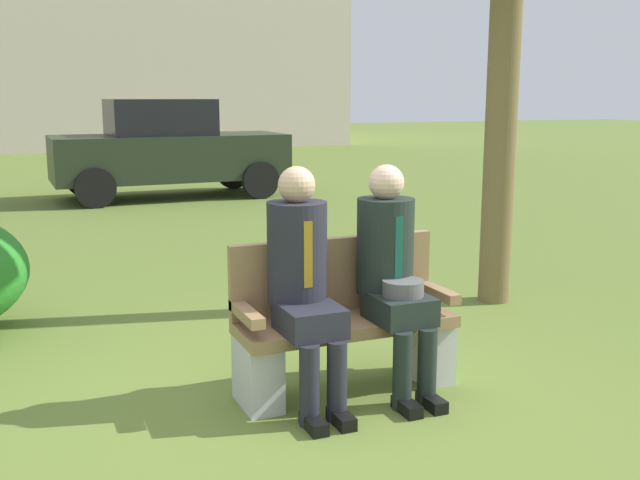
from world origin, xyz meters
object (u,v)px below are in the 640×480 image
Objects in this scene: seated_man_right at (392,268)px; parked_car_far at (168,149)px; seated_man_left at (303,275)px; park_bench at (343,326)px.

seated_man_right is 9.11m from parked_car_far.
park_bench is at bearing 20.45° from seated_man_left.
seated_man_left is 0.35× the size of parked_car_far.
park_bench is 0.96× the size of seated_man_left.
parked_car_far is at bearing 83.13° from seated_man_left.
seated_man_left reaches higher than park_bench.
seated_man_right is at bearing -24.46° from park_bench.
park_bench is 0.97× the size of seated_man_right.
park_bench is 0.46m from seated_man_right.
seated_man_left reaches higher than seated_man_right.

